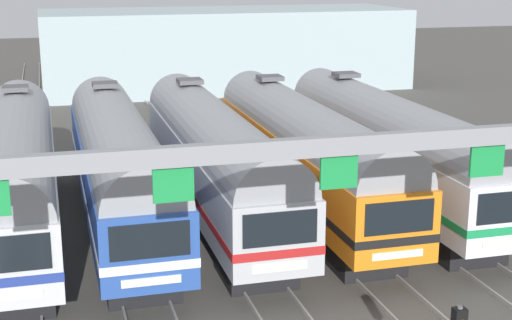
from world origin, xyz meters
The scene contains 9 objects.
ground_plane centered at (0.00, 0.00, 0.00)m, with size 160.00×160.00×0.00m, color #4C4944.
track_bed centered at (0.00, 17.00, 0.07)m, with size 16.77×70.00×0.15m.
commuter_train_silver centered at (-7.63, 0.00, 2.69)m, with size 2.88×18.06×5.05m.
commuter_train_blue centered at (-3.82, 0.00, 2.69)m, with size 2.88×18.06×5.05m.
commuter_train_stainless centered at (0.00, 0.00, 2.69)m, with size 2.88×18.06×5.05m.
commuter_train_orange centered at (3.82, 0.00, 2.69)m, with size 2.88×18.06×5.05m.
commuter_train_white centered at (7.63, 0.00, 2.69)m, with size 2.88×18.06×5.05m.
catenary_gantry centered at (0.00, -13.50, 5.21)m, with size 20.51×0.44×6.97m.
maintenance_building centered at (8.03, 32.55, 3.19)m, with size 29.30×10.00×6.39m, color #9EB2B7.
Camera 1 is at (-6.30, -29.29, 10.33)m, focal length 53.89 mm.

